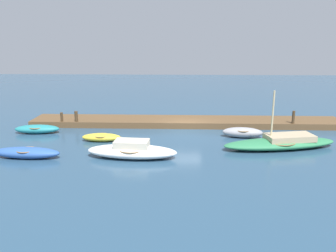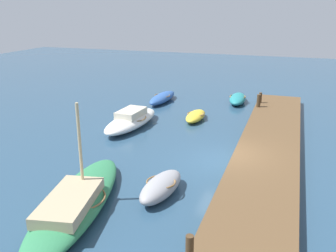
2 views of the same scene
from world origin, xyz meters
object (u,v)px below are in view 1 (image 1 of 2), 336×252
object	(u,v)px
dinghy_yellow	(101,137)
mooring_post_west	(293,117)
rowboat_blue	(27,153)
mooring_post_mid_west	(76,116)
mooring_post_mid_east	(62,117)
rowboat_grey	(243,132)
rowboat_teal	(37,129)
sailboat_green	(281,142)
motorboat_white	(132,150)

from	to	relation	value
dinghy_yellow	mooring_post_west	size ratio (longest dim) A/B	2.74
rowboat_blue	mooring_post_mid_west	distance (m)	7.68
mooring_post_west	mooring_post_mid_east	bearing A→B (deg)	0.00
rowboat_grey	mooring_post_west	distance (m)	5.19
rowboat_blue	rowboat_grey	xyz separation A→B (m)	(-14.43, -5.13, 0.04)
dinghy_yellow	mooring_post_mid_west	xyz separation A→B (m)	(2.95, -3.81, 0.66)
rowboat_teal	mooring_post_mid_west	world-z (taller)	mooring_post_mid_west
rowboat_blue	dinghy_yellow	size ratio (longest dim) A/B	1.51
rowboat_grey	sailboat_green	bearing A→B (deg)	136.32
motorboat_white	rowboat_grey	distance (m)	9.16
dinghy_yellow	motorboat_white	bearing A→B (deg)	128.70
dinghy_yellow	sailboat_green	bearing A→B (deg)	175.15
rowboat_grey	rowboat_teal	bearing A→B (deg)	3.71
dinghy_yellow	rowboat_teal	xyz separation A→B (m)	(5.58, -1.95, 0.05)
rowboat_teal	mooring_post_west	world-z (taller)	mooring_post_west
rowboat_blue	rowboat_teal	size ratio (longest dim) A/B	1.22
mooring_post_mid_east	mooring_post_west	bearing A→B (deg)	180.00
motorboat_white	mooring_post_mid_west	xyz separation A→B (m)	(5.68, -7.30, 0.48)
sailboat_green	dinghy_yellow	world-z (taller)	sailboat_green
mooring_post_west	mooring_post_mid_west	size ratio (longest dim) A/B	1.18
sailboat_green	mooring_post_west	size ratio (longest dim) A/B	7.80
rowboat_teal	rowboat_grey	xyz separation A→B (m)	(-16.09, 0.60, 0.05)
rowboat_teal	mooring_post_west	xyz separation A→B (m)	(-20.61, -1.86, 0.69)
motorboat_white	rowboat_teal	bearing A→B (deg)	-29.13
rowboat_teal	motorboat_white	bearing A→B (deg)	143.23
rowboat_teal	mooring_post_mid_east	bearing A→B (deg)	-130.51
dinghy_yellow	rowboat_grey	bearing A→B (deg)	-172.02
rowboat_teal	mooring_post_mid_east	distance (m)	2.39
dinghy_yellow	motorboat_white	distance (m)	4.43
sailboat_green	rowboat_grey	distance (m)	3.38
rowboat_teal	mooring_post_mid_west	bearing A→B (deg)	-148.28
dinghy_yellow	motorboat_white	xyz separation A→B (m)	(-2.73, 3.49, 0.18)
motorboat_white	mooring_post_mid_east	xyz separation A→B (m)	(6.91, -7.30, 0.42)
mooring_post_west	rowboat_grey	bearing A→B (deg)	28.56
rowboat_teal	mooring_post_mid_west	distance (m)	3.28
sailboat_green	mooring_post_mid_west	world-z (taller)	sailboat_green
mooring_post_west	dinghy_yellow	bearing A→B (deg)	14.23
rowboat_grey	mooring_post_west	world-z (taller)	mooring_post_west
rowboat_grey	dinghy_yellow	bearing A→B (deg)	13.17
rowboat_grey	mooring_post_mid_east	size ratio (longest dim) A/B	4.07
motorboat_white	mooring_post_mid_west	world-z (taller)	mooring_post_mid_west
dinghy_yellow	mooring_post_mid_east	distance (m)	5.69
sailboat_green	rowboat_teal	world-z (taller)	sailboat_green
rowboat_teal	rowboat_grey	distance (m)	16.10
motorboat_white	mooring_post_mid_east	bearing A→B (deg)	-42.48
rowboat_blue	mooring_post_west	distance (m)	20.43
rowboat_teal	mooring_post_west	distance (m)	20.71
motorboat_white	sailboat_green	bearing A→B (deg)	-163.12
sailboat_green	mooring_post_mid_east	size ratio (longest dim) A/B	10.67
sailboat_green	dinghy_yellow	size ratio (longest dim) A/B	2.85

